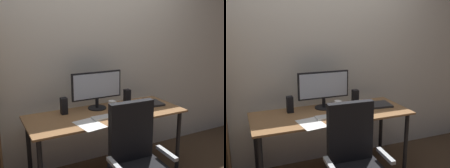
% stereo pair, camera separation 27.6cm
% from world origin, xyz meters
% --- Properties ---
extents(back_wall, '(6.40, 0.10, 2.60)m').
position_xyz_m(back_wall, '(0.00, 0.49, 1.30)').
color(back_wall, silver).
rests_on(back_wall, ground).
extents(desk, '(1.63, 0.64, 0.74)m').
position_xyz_m(desk, '(0.00, 0.00, 0.65)').
color(desk, olive).
rests_on(desk, ground).
extents(monitor, '(0.56, 0.20, 0.40)m').
position_xyz_m(monitor, '(-0.02, 0.18, 0.97)').
color(monitor, black).
rests_on(monitor, desk).
extents(keyboard, '(0.29, 0.12, 0.02)m').
position_xyz_m(keyboard, '(-0.06, -0.13, 0.75)').
color(keyboard, silver).
rests_on(keyboard, desk).
extents(mouse, '(0.07, 0.10, 0.03)m').
position_xyz_m(mouse, '(0.14, -0.10, 0.76)').
color(mouse, black).
rests_on(mouse, desk).
extents(coffee_mug, '(0.10, 0.08, 0.11)m').
position_xyz_m(coffee_mug, '(0.08, 0.03, 0.79)').
color(coffee_mug, white).
rests_on(coffee_mug, desk).
extents(laptop, '(0.34, 0.27, 0.02)m').
position_xyz_m(laptop, '(0.55, 0.04, 0.75)').
color(laptop, '#2D2D30').
rests_on(laptop, desk).
extents(speaker_left, '(0.06, 0.07, 0.17)m').
position_xyz_m(speaker_left, '(-0.40, 0.17, 0.82)').
color(speaker_left, black).
rests_on(speaker_left, desk).
extents(speaker_right, '(0.06, 0.07, 0.17)m').
position_xyz_m(speaker_right, '(0.35, 0.17, 0.82)').
color(speaker_right, black).
rests_on(speaker_right, desk).
extents(paper_sheet, '(0.25, 0.32, 0.00)m').
position_xyz_m(paper_sheet, '(-0.28, -0.22, 0.74)').
color(paper_sheet, white).
rests_on(paper_sheet, desk).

